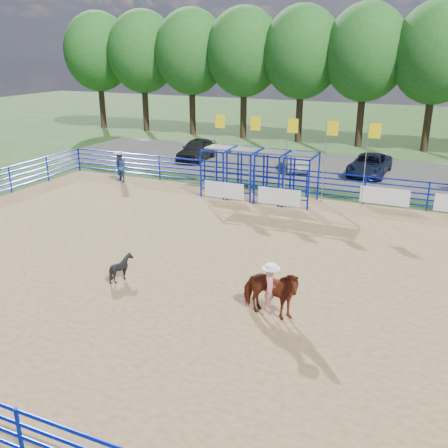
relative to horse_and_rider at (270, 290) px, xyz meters
The scene contains 12 objects.
ground 3.62m from the horse_and_rider, 130.63° to the left, with size 120.00×120.00×0.00m, color #305120.
arena_dirt 3.62m from the horse_and_rider, 130.63° to the left, with size 30.00×20.00×0.02m, color #A07F50.
gravel_strip 19.82m from the horse_and_rider, 96.64° to the left, with size 40.00×10.00×0.01m, color #68665C.
horse_and_rider is the anchor object (origin of this frame).
calf 5.45m from the horse_and_rider, behind, with size 0.73×0.83×0.91m, color black.
spectator_cowboy 17.36m from the horse_and_rider, 139.30° to the left, with size 1.05×0.95×1.80m.
car_a 22.19m from the horse_and_rider, 122.29° to the left, with size 1.77×4.39×1.50m, color black.
car_b 19.13m from the horse_and_rider, 103.70° to the left, with size 1.33×3.80×1.25m, color gray.
car_c 19.14m from the horse_and_rider, 89.99° to the left, with size 2.15×4.67×1.30m, color black.
perimeter_fence 3.52m from the horse_and_rider, 130.63° to the left, with size 30.10×20.10×1.50m.
chute_assembly 12.25m from the horse_and_rider, 110.00° to the left, with size 19.32×2.41×4.20m.
treeline 29.52m from the horse_and_rider, 94.56° to the left, with size 56.40×6.40×11.24m.
Camera 1 is at (6.33, -15.13, 7.55)m, focal length 40.00 mm.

